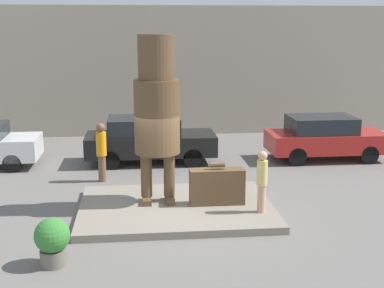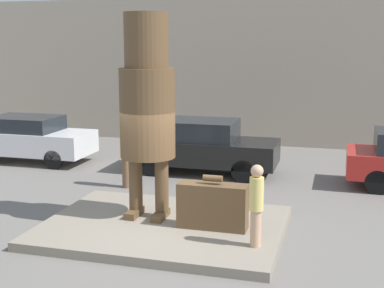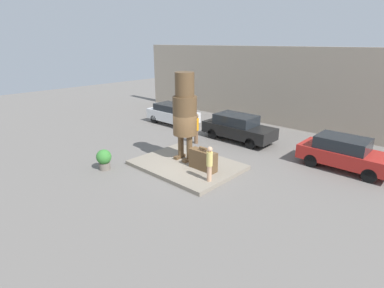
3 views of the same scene
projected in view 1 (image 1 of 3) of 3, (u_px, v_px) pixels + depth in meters
name	position (u px, v px, depth m)	size (l,w,h in m)	color
ground_plane	(176.00, 211.00, 13.98)	(60.00, 60.00, 0.00)	slate
pedestal	(176.00, 208.00, 13.96)	(5.00, 3.77, 0.19)	gray
building_backdrop	(158.00, 71.00, 23.36)	(28.00, 0.60, 5.58)	tan
statue_figure	(157.00, 106.00, 13.67)	(1.18, 1.18, 4.36)	brown
giant_suitcase	(217.00, 186.00, 13.92)	(1.43, 0.44, 1.12)	brown
tourist	(262.00, 179.00, 13.21)	(0.27, 0.27, 1.57)	tan
parked_car_black	(149.00, 139.00, 18.76)	(4.52, 1.80, 1.62)	black
parked_car_red	(325.00, 137.00, 19.21)	(4.17, 1.78, 1.58)	#B2231E
planter_pot	(52.00, 240.00, 10.73)	(0.72, 0.72, 1.01)	#70665B
worker_hivis	(101.00, 150.00, 16.45)	(0.31, 0.31, 1.85)	brown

